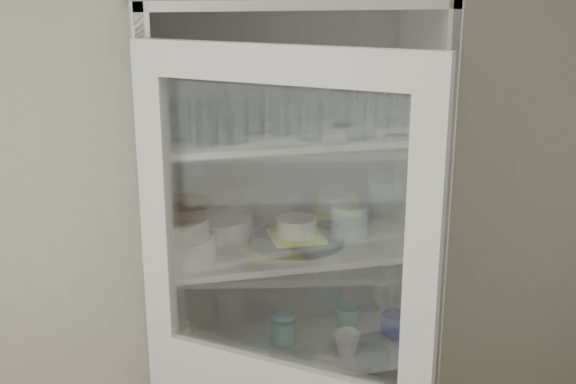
{
  "coord_description": "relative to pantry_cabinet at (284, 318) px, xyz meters",
  "views": [
    {
      "loc": [
        -0.38,
        -1.05,
        2.16
      ],
      "look_at": [
        0.2,
        1.27,
        1.45
      ],
      "focal_mm": 45.0,
      "sensor_mm": 36.0,
      "label": 1
    }
  ],
  "objects": [
    {
      "name": "white_canister",
      "position": [
        -0.41,
        -0.05,
        -0.02
      ],
      "size": [
        0.14,
        0.14,
        0.13
      ],
      "primitive_type": "cylinder",
      "rotation": [
        0.0,
        0.0,
        -0.41
      ],
      "color": "white",
      "rests_on": "shelf_mugs"
    },
    {
      "name": "tumbler_7",
      "position": [
        -0.36,
        -0.1,
        0.79
      ],
      "size": [
        0.07,
        0.07,
        0.13
      ],
      "primitive_type": "cylinder",
      "rotation": [
        0.0,
        0.0,
        0.01
      ],
      "color": "silver",
      "rests_on": "shelf_glass"
    },
    {
      "name": "grey_bowl_stack",
      "position": [
        0.23,
        -0.04,
        0.38
      ],
      "size": [
        0.14,
        0.14,
        0.12
      ],
      "primitive_type": "cylinder",
      "color": "silver",
      "rests_on": "shelf_plates"
    },
    {
      "name": "goblet_0",
      "position": [
        -0.21,
        0.03,
        0.8
      ],
      "size": [
        0.07,
        0.07,
        0.15
      ],
      "primitive_type": null,
      "color": "silver",
      "rests_on": "shelf_glass"
    },
    {
      "name": "pantry_cabinet",
      "position": [
        0.0,
        0.0,
        0.0
      ],
      "size": [
        1.0,
        0.45,
        2.1
      ],
      "color": "beige",
      "rests_on": "floor"
    },
    {
      "name": "tumbler_11",
      "position": [
        0.01,
        -0.08,
        0.79
      ],
      "size": [
        0.07,
        0.07,
        0.14
      ],
      "primitive_type": "cylinder",
      "rotation": [
        0.0,
        0.0,
        0.08
      ],
      "color": "silver",
      "rests_on": "shelf_glass"
    },
    {
      "name": "tumbler_5",
      "position": [
        0.19,
        -0.22,
        0.79
      ],
      "size": [
        0.08,
        0.08,
        0.13
      ],
      "primitive_type": "cylinder",
      "rotation": [
        0.0,
        0.0,
        0.33
      ],
      "color": "silver",
      "rests_on": "shelf_glass"
    },
    {
      "name": "cream_bowl",
      "position": [
        -0.39,
        -0.12,
        0.44
      ],
      "size": [
        0.24,
        0.24,
        0.06
      ],
      "primitive_type": "cylinder",
      "rotation": [
        0.0,
        0.0,
        -0.19
      ],
      "color": "silver",
      "rests_on": "plate_stack_front"
    },
    {
      "name": "mug_white",
      "position": [
        0.19,
        -0.18,
        -0.03
      ],
      "size": [
        0.1,
        0.1,
        0.09
      ],
      "primitive_type": "imported",
      "rotation": [
        0.0,
        0.0,
        0.01
      ],
      "color": "white",
      "rests_on": "shelf_mugs"
    },
    {
      "name": "tumbler_1",
      "position": [
        -0.19,
        -0.18,
        0.79
      ],
      "size": [
        0.09,
        0.09,
        0.14
      ],
      "primitive_type": "cylinder",
      "rotation": [
        0.0,
        0.0,
        0.26
      ],
      "color": "silver",
      "rests_on": "shelf_glass"
    },
    {
      "name": "mug_blue",
      "position": [
        0.41,
        -0.1,
        -0.03
      ],
      "size": [
        0.12,
        0.12,
        0.09
      ],
      "primitive_type": "imported",
      "rotation": [
        0.0,
        0.0,
        0.0
      ],
      "color": "navy",
      "rests_on": "shelf_mugs"
    },
    {
      "name": "tumbler_13",
      "position": [
        0.24,
        -0.18,
        0.79
      ],
      "size": [
        0.07,
        0.07,
        0.14
      ],
      "primitive_type": "cylinder",
      "color": "silver",
      "rests_on": "shelf_glass"
    },
    {
      "name": "goblet_2",
      "position": [
        0.21,
        0.01,
        0.8
      ],
      "size": [
        0.07,
        0.07,
        0.16
      ],
      "primitive_type": null,
      "color": "silver",
      "rests_on": "shelf_glass"
    },
    {
      "name": "white_ramekin",
      "position": [
        0.03,
        -0.06,
        0.38
      ],
      "size": [
        0.16,
        0.16,
        0.06
      ],
      "primitive_type": "cylinder",
      "rotation": [
        0.0,
        0.0,
        0.1
      ],
      "color": "white",
      "rests_on": "yellow_trivet"
    },
    {
      "name": "tumbler_0",
      "position": [
        -0.29,
        -0.19,
        0.79
      ],
      "size": [
        0.09,
        0.09,
        0.14
      ],
      "primitive_type": "cylinder",
      "rotation": [
        0.0,
        0.0,
        0.28
      ],
      "color": "silver",
      "rests_on": "shelf_glass"
    },
    {
      "name": "goblet_3",
      "position": [
        0.24,
        0.01,
        0.81
      ],
      "size": [
        0.08,
        0.08,
        0.17
      ],
      "primitive_type": null,
      "color": "silver",
      "rests_on": "shelf_glass"
    },
    {
      "name": "teal_jar",
      "position": [
        -0.01,
        -0.05,
        -0.02
      ],
      "size": [
        0.09,
        0.09,
        0.11
      ],
      "color": "teal",
      "rests_on": "shelf_mugs"
    },
    {
      "name": "tumbler_6",
      "position": [
        0.34,
        -0.19,
        0.79
      ],
      "size": [
        0.08,
        0.08,
        0.14
      ],
      "primitive_type": "cylinder",
      "rotation": [
        0.0,
        0.0,
        0.11
      ],
      "color": "silver",
      "rests_on": "shelf_glass"
    },
    {
      "name": "tumbler_10",
      "position": [
        -0.11,
        -0.07,
        0.79
      ],
      "size": [
        0.07,
        0.07,
        0.13
      ],
      "primitive_type": "cylinder",
      "rotation": [
        0.0,
        0.0,
        -0.05
      ],
      "color": "silver",
      "rests_on": "shelf_glass"
    },
    {
      "name": "yellow_trivet",
      "position": [
        0.03,
        -0.06,
        0.35
      ],
      "size": [
        0.18,
        0.18,
        0.01
      ],
      "primitive_type": "cube",
      "rotation": [
        0.0,
        0.0,
        -0.03
      ],
      "color": "yellow",
      "rests_on": "glass_platter"
    },
    {
      "name": "tumbler_12",
      "position": [
        -0.04,
        -0.09,
        0.79
      ],
      "size": [
        0.07,
        0.07,
        0.14
      ],
      "primitive_type": "cylinder",
      "color": "silver",
      "rests_on": "shelf_glass"
    },
    {
      "name": "goblet_1",
      "position": [
        0.02,
        0.02,
        0.8
      ],
      "size": [
        0.07,
        0.07,
        0.16
      ],
      "primitive_type": null,
      "color": "silver",
      "rests_on": "shelf_glass"
    },
    {
      "name": "tumbler_2",
      "position": [
        -0.24,
        -0.18,
        0.79
      ],
      "size": [
        0.07,
        0.07,
        0.14
      ],
      "primitive_type": "cylinder",
      "rotation": [
        0.0,
        0.0,
        -0.0
      ],
      "color": "silver",
      "rests_on": "shelf_glass"
    },
    {
      "name": "plate_stack_front",
      "position": [
        -0.39,
        -0.12,
        0.36
      ],
      "size": [
        0.24,
        0.24,
        0.08
      ],
      "primitive_type": "cylinder",
      "color": "white",
      "rests_on": "shelf_plates"
    },
    {
      "name": "wall_back",
      "position": [
        -0.2,
        0.16,
        0.36
      ],
      "size": [
        3.6,
        0.02,
        2.6
      ],
      "primitive_type": "cube",
      "color": "#AEAA9D",
      "rests_on": "ground"
    },
    {
      "name": "terracotta_bowl",
      "position": [
        -0.39,
        -0.12,
        0.49
      ],
      "size": [
        0.24,
        0.24,
        0.05
      ],
      "primitive_type": "imported",
      "rotation": [
        0.0,
        0.0,
        -0.12
      ],
      "color": "#4D2D10",
      "rests_on": "cream_bowl"
    },
    {
      "name": "tumbler_8",
      "position": [
        -0.28,
        -0.06,
        0.79
      ],
      "size": [
        0.09,
        0.09,
        0.13
      ],
      "primitive_type": "cylinder",
      "rotation": [
        0.0,
        0.0,
        -0.41
      ],
      "color": "silver",
      "rests_on": "shelf_glass"
    },
    {
      "name": "mug_teal",
      "position": [
        0.25,
        0.0,
        -0.03
      ],
      "size": [
        0.11,
        0.11,
        0.1
      ],
      "primitive_type": "imported",
      "rotation": [
        0.0,
        0.0,
        -0.05
      ],
      "color": "teal",
      "rests_on": "shelf_mugs"
    },
    {
      "name": "tumbler_9",
      "position": [
        -0.23,
        -0.04,
        0.79
      ],
      "size": [
        0.08,
        0.08,
        0.13
      ],
      "primitive_type": "cylinder",
      "rotation": [
        0.0,
        0.0,
        0.21
      ],
      "color": "silver",
      "rests_on": "shelf_glass"
    },
    {
      "name": "plate_stack_back",
      "position": [
        -0.21,
        0.08,
        0.36
      ],
      "size": [
        0.22,
        0.22,
        0.07
      ],
      "primitive_type": "cylinder",
      "color": "white",
      "rests_on": "shelf_plates"
    },
    {
      "name": "tumbler_3",
      "position": [
        0.04,
        -0.19,
        0.79
      ],
      "size": [
        0.07,
        0.07,
        0.14
      ],
      "primitive_type": "cylinder",
      "rotation": [
        0.0,
        0.0,
        -0.02
      ],
      "color": "silver",
      "rests_on": "shelf_glass"
    },
    {
      "name": "measuring_cups",
      "position": [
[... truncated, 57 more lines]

